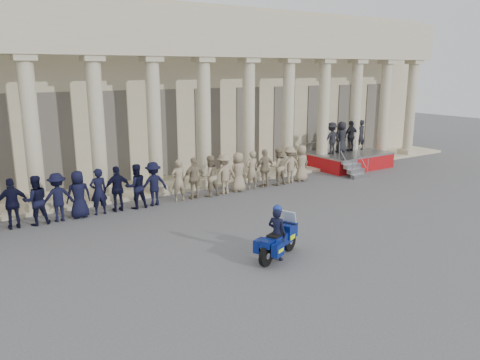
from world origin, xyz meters
name	(u,v)px	position (x,y,z in m)	size (l,w,h in m)	color
ground	(285,239)	(0.00, 0.00, 0.00)	(90.00, 90.00, 0.00)	#49494C
building	(128,90)	(0.00, 14.74, 4.52)	(40.00, 12.50, 9.00)	tan
officer_rank	(113,190)	(-3.91, 6.33, 0.95)	(21.13, 0.72, 1.90)	black
reviewing_stand	(345,144)	(10.53, 7.56, 1.44)	(4.46, 4.23, 2.74)	gray
motorcycle	(279,240)	(-1.21, -1.19, 0.59)	(2.00, 1.25, 1.36)	black
rider	(277,232)	(-1.32, -1.24, 0.87)	(0.60, 0.71, 1.76)	black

